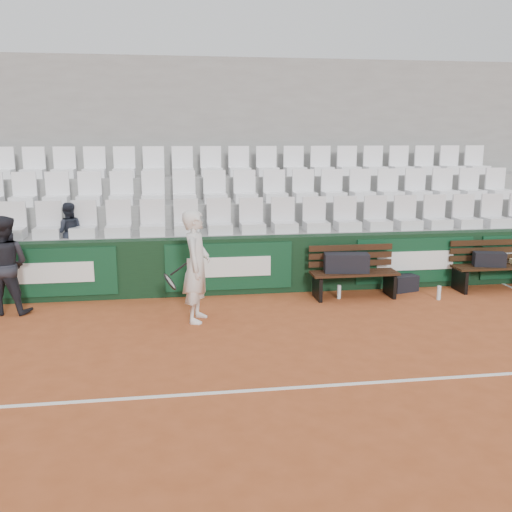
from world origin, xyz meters
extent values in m
plane|color=#AD4F27|center=(0.00, 0.00, 0.00)|extent=(80.00, 80.00, 0.00)
cube|color=white|center=(0.00, 0.00, 0.00)|extent=(18.00, 0.06, 0.01)
cube|color=black|center=(0.00, 4.00, 0.50)|extent=(18.00, 0.30, 1.00)
cube|color=#0C381E|center=(-3.20, 3.83, 0.52)|extent=(2.20, 0.04, 0.82)
cube|color=#0C381E|center=(-0.20, 3.83, 0.52)|extent=(2.20, 0.04, 0.82)
cube|color=#0C381E|center=(3.20, 3.83, 0.52)|extent=(2.20, 0.04, 0.82)
cube|color=#969693|center=(0.00, 4.62, 0.50)|extent=(18.00, 0.95, 1.00)
cube|color=gray|center=(0.00, 5.58, 0.72)|extent=(18.00, 0.95, 1.45)
cube|color=gray|center=(0.00, 6.53, 0.95)|extent=(18.00, 0.95, 1.90)
cube|color=gray|center=(0.00, 7.15, 2.20)|extent=(18.00, 0.30, 4.40)
cube|color=silver|center=(0.00, 4.45, 1.31)|extent=(11.90, 0.44, 0.63)
cube|color=white|center=(0.00, 5.40, 1.77)|extent=(11.90, 0.44, 0.63)
cube|color=white|center=(0.00, 6.35, 2.21)|extent=(11.90, 0.44, 0.63)
cube|color=#341C0F|center=(1.92, 3.40, 0.23)|extent=(1.50, 0.56, 0.45)
cube|color=black|center=(4.58, 3.50, 0.23)|extent=(1.50, 0.56, 0.45)
cube|color=black|center=(1.78, 3.44, 0.61)|extent=(0.79, 0.43, 0.32)
cube|color=black|center=(4.45, 3.49, 0.58)|extent=(0.59, 0.39, 0.25)
cube|color=black|center=(2.94, 3.66, 0.14)|extent=(0.53, 0.40, 0.29)
cylinder|color=silver|center=(1.65, 3.36, 0.12)|extent=(0.07, 0.07, 0.24)
cylinder|color=silver|center=(3.31, 3.04, 0.12)|extent=(0.07, 0.07, 0.24)
imported|color=silver|center=(-0.81, 2.54, 0.84)|extent=(0.54, 0.70, 1.69)
torus|color=black|center=(-1.21, 2.54, 0.62)|extent=(0.19, 0.30, 0.26)
cylinder|color=black|center=(-1.08, 2.54, 0.81)|extent=(0.26, 0.03, 0.20)
imported|color=black|center=(-3.75, 3.35, 0.78)|extent=(0.84, 0.70, 1.55)
imported|color=black|center=(-2.96, 4.50, 1.53)|extent=(0.55, 0.45, 1.06)
camera|label=1|loc=(-1.15, -5.76, 2.76)|focal=40.00mm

